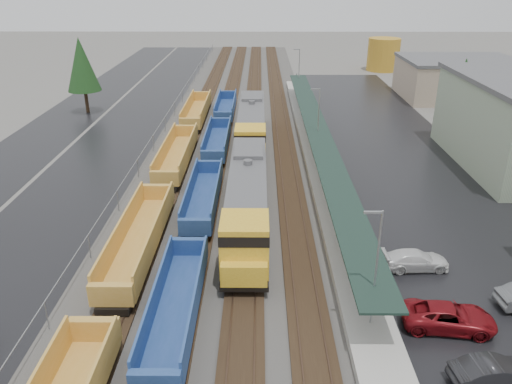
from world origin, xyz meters
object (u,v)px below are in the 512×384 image
(parked_car_east_c, at_px, (415,260))
(locomotive_lead, at_px, (247,201))
(locomotive_trail, at_px, (251,127))
(parked_car_east_a, at_px, (494,373))
(well_string_yellow, at_px, (140,239))
(storage_tank, at_px, (383,54))
(parked_car_east_b, at_px, (449,317))
(well_string_blue, at_px, (193,241))

(parked_car_east_c, bearing_deg, locomotive_lead, 60.80)
(locomotive_trail, relative_size, parked_car_east_a, 4.77)
(parked_car_east_c, bearing_deg, well_string_yellow, 81.16)
(storage_tank, relative_size, parked_car_east_b, 1.23)
(parked_car_east_a, bearing_deg, parked_car_east_c, -2.35)
(locomotive_lead, relative_size, storage_tank, 3.20)
(locomotive_trail, bearing_deg, locomotive_lead, -90.00)
(well_string_yellow, xyz_separation_m, parked_car_east_b, (20.25, -8.54, -0.46))
(well_string_yellow, bearing_deg, parked_car_east_c, -5.81)
(storage_tank, bearing_deg, locomotive_lead, -110.68)
(locomotive_lead, bearing_deg, parked_car_east_b, -45.45)
(parked_car_east_c, bearing_deg, parked_car_east_a, -178.33)
(locomotive_lead, xyz_separation_m, locomotive_trail, (0.00, 21.00, 0.00))
(well_string_yellow, distance_m, parked_car_east_c, 20.24)
(parked_car_east_a, bearing_deg, locomotive_trail, 11.91)
(well_string_blue, bearing_deg, locomotive_trail, 80.96)
(well_string_yellow, distance_m, parked_car_east_b, 21.98)
(well_string_yellow, height_order, parked_car_east_a, well_string_yellow)
(well_string_yellow, xyz_separation_m, well_string_blue, (4.00, -0.23, -0.07))
(storage_tank, xyz_separation_m, parked_car_east_a, (-14.23, -89.15, -2.61))
(well_string_yellow, relative_size, parked_car_east_a, 20.04)
(well_string_yellow, bearing_deg, locomotive_trail, 72.20)
(locomotive_trail, height_order, well_string_yellow, locomotive_trail)
(locomotive_trail, xyz_separation_m, well_string_blue, (-4.00, -25.15, -1.41))
(well_string_yellow, height_order, parked_car_east_b, well_string_yellow)
(parked_car_east_a, bearing_deg, well_string_yellow, 51.22)
(well_string_blue, height_order, parked_car_east_b, well_string_blue)
(locomotive_trail, distance_m, well_string_yellow, 26.20)
(storage_tank, bearing_deg, parked_car_east_c, -100.95)
(locomotive_lead, xyz_separation_m, parked_car_east_b, (12.25, -12.45, -1.81))
(well_string_blue, relative_size, parked_car_east_b, 17.07)
(locomotive_trail, bearing_deg, parked_car_east_a, -71.03)
(locomotive_trail, bearing_deg, parked_car_east_c, -65.77)
(parked_car_east_a, relative_size, parked_car_east_b, 0.83)
(parked_car_east_b, bearing_deg, well_string_blue, 70.18)
(parked_car_east_a, xyz_separation_m, parked_car_east_c, (-0.90, 10.95, -0.05))
(locomotive_lead, distance_m, parked_car_east_c, 13.65)
(locomotive_trail, distance_m, well_string_blue, 25.50)
(parked_car_east_b, relative_size, parked_car_east_c, 1.15)
(storage_tank, relative_size, parked_car_east_a, 1.49)
(locomotive_trail, relative_size, well_string_yellow, 0.24)
(locomotive_trail, relative_size, parked_car_east_c, 4.51)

